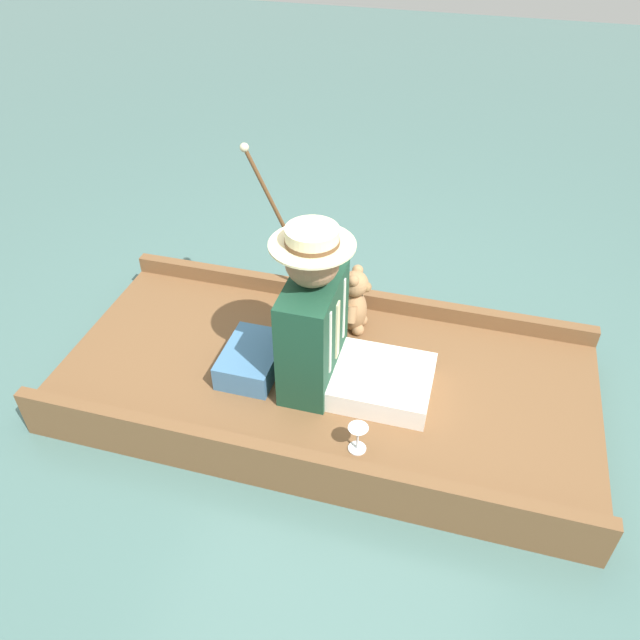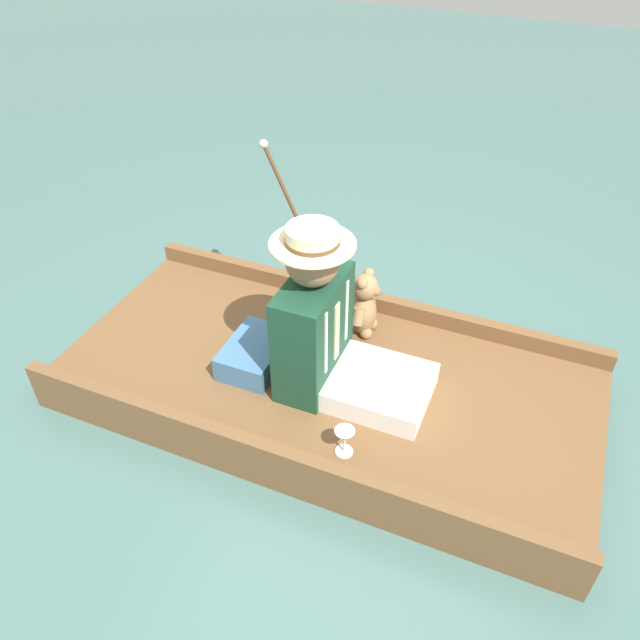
{
  "view_description": "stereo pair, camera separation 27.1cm",
  "coord_description": "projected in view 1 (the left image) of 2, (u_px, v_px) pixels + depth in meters",
  "views": [
    {
      "loc": [
        2.08,
        0.55,
        2.21
      ],
      "look_at": [
        0.04,
        -0.01,
        0.51
      ],
      "focal_mm": 35.0,
      "sensor_mm": 36.0,
      "label": 1
    },
    {
      "loc": [
        1.99,
        0.81,
        2.21
      ],
      "look_at": [
        0.04,
        -0.01,
        0.51
      ],
      "focal_mm": 35.0,
      "sensor_mm": 36.0,
      "label": 2
    }
  ],
  "objects": [
    {
      "name": "seat_cushion",
      "position": [
        252.0,
        359.0,
        2.94
      ],
      "size": [
        0.36,
        0.25,
        0.12
      ],
      "color": "teal",
      "rests_on": "punt_boat"
    },
    {
      "name": "punt_boat",
      "position": [
        325.0,
        383.0,
        3.01
      ],
      "size": [
        1.19,
        2.51,
        0.25
      ],
      "color": "brown",
      "rests_on": "ground_plane"
    },
    {
      "name": "seated_person",
      "position": [
        329.0,
        330.0,
        2.73
      ],
      "size": [
        0.44,
        0.73,
        0.81
      ],
      "rotation": [
        0.0,
        0.0,
        -0.17
      ],
      "color": "white",
      "rests_on": "punt_boat"
    },
    {
      "name": "teddy_bear",
      "position": [
        355.0,
        302.0,
        3.12
      ],
      "size": [
        0.25,
        0.15,
        0.36
      ],
      "color": "#9E754C",
      "rests_on": "punt_boat"
    },
    {
      "name": "walking_cane",
      "position": [
        280.0,
        218.0,
        3.09
      ],
      "size": [
        0.04,
        0.42,
        0.88
      ],
      "color": "brown",
      "rests_on": "punt_boat"
    },
    {
      "name": "ground_plane",
      "position": [
        325.0,
        396.0,
        3.06
      ],
      "size": [
        16.0,
        16.0,
        0.0
      ],
      "primitive_type": "plane",
      "color": "#476B66"
    },
    {
      "name": "wine_glass",
      "position": [
        358.0,
        433.0,
        2.54
      ],
      "size": [
        0.08,
        0.08,
        0.13
      ],
      "color": "silver",
      "rests_on": "punt_boat"
    }
  ]
}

